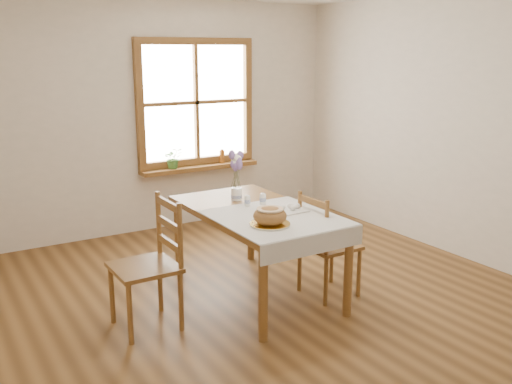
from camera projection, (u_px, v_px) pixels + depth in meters
ground at (275, 306)px, 4.68m from camera, size 5.00×5.00×0.00m
room_walls at (277, 96)px, 4.27m from camera, size 4.60×5.10×2.65m
window at (196, 102)px, 6.63m from camera, size 1.46×0.08×1.46m
window_sill at (200, 167)px, 6.76m from camera, size 1.46×0.20×0.05m
dining_table at (256, 219)px, 4.77m from camera, size 0.90×1.60×0.75m
table_linen at (276, 218)px, 4.50m from camera, size 0.91×0.99×0.01m
chair_left at (144, 265)px, 4.22m from camera, size 0.49×0.47×0.99m
chair_right at (330, 244)px, 4.82m from camera, size 0.45×0.43×0.90m
bread_plate at (270, 224)px, 4.28m from camera, size 0.38×0.38×0.02m
bread_loaf at (270, 214)px, 4.27m from camera, size 0.25×0.25×0.14m
egg_napkin at (290, 210)px, 4.66m from camera, size 0.26×0.23×0.01m
eggs at (290, 207)px, 4.66m from camera, size 0.20×0.19×0.04m
salt_shaker at (247, 200)px, 4.80m from camera, size 0.05×0.05×0.10m
pepper_shaker at (263, 199)px, 4.85m from camera, size 0.06×0.06×0.10m
flower_vase at (237, 195)px, 5.01m from camera, size 0.10×0.10×0.11m
lavender_bouquet at (236, 171)px, 4.96m from camera, size 0.17×0.17×0.32m
potted_plant at (173, 160)px, 6.56m from camera, size 0.25×0.27×0.19m
amber_bottle at (222, 156)px, 6.88m from camera, size 0.08×0.08×0.17m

